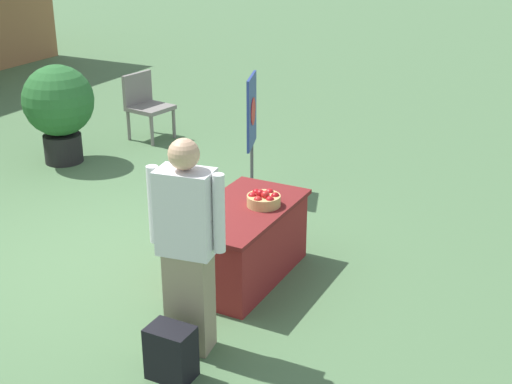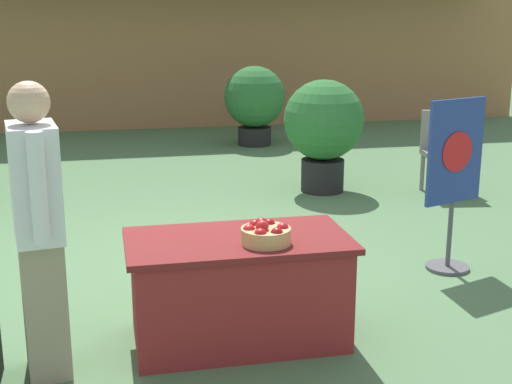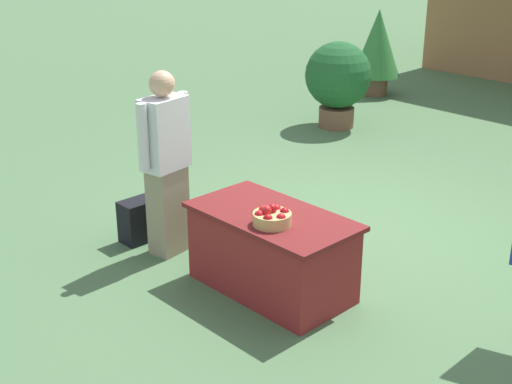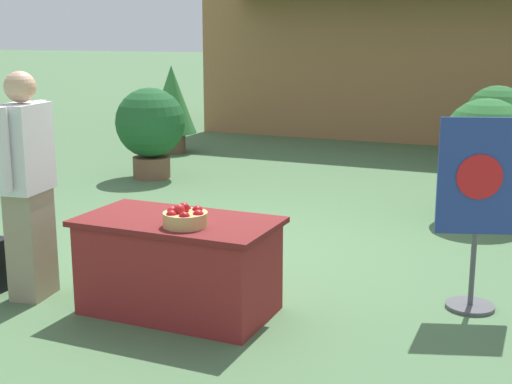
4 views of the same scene
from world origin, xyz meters
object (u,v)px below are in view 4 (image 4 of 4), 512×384
Objects in this scene: display_table at (179,265)px; potted_plant_near_left at (496,122)px; apple_basket at (185,217)px; poster_board at (477,206)px; potted_plant_far_left at (485,148)px; potted_plant_far_right at (172,103)px; potted_plant_near_right at (150,126)px; person_visitor at (27,184)px.

potted_plant_near_left reaches higher than display_table.
display_table is 0.46m from apple_basket.
poster_board is 2.77m from potted_plant_far_left.
potted_plant_far_right is at bearing -152.36° from poster_board.
potted_plant_far_left is at bearing -24.99° from potted_plant_far_right.
potted_plant_near_right is (-4.37, -2.60, 0.01)m from potted_plant_near_left.
potted_plant_far_right is at bearing 120.89° from apple_basket.
apple_basket is at bearing -55.51° from potted_plant_near_right.
person_visitor reaches higher than potted_plant_near_left.
person_visitor is at bearing -171.33° from display_table.
person_visitor is at bearing -127.03° from potted_plant_far_left.
person_visitor is 1.39× the size of potted_plant_near_left.
poster_board is 1.08× the size of potted_plant_far_left.
apple_basket is at bearing -78.66° from poster_board.
potted_plant_far_left is 4.57m from potted_plant_near_right.
potted_plant_far_right is 1.11× the size of potted_plant_far_left.
poster_board is at bearing -85.96° from potted_plant_near_left.
display_table is 0.82× the size of person_visitor.
display_table is 4.08m from potted_plant_far_left.
potted_plant_near_right is at bearing 173.83° from potted_plant_far_left.
apple_basket is 0.18× the size of person_visitor.
person_visitor is 1.18× the size of potted_plant_far_right.
potted_plant_near_right is at bearing -67.85° from potted_plant_far_right.
display_table is at bearing -59.50° from potted_plant_far_right.
display_table is 1.13× the size of potted_plant_near_right.
potted_plant_far_right is at bearing 102.35° from person_visitor.
potted_plant_near_right is at bearing 101.83° from person_visitor.
person_visitor is 1.31× the size of potted_plant_far_left.
potted_plant_far_right reaches higher than potted_plant_far_left.
poster_board is 1.13× the size of potted_plant_near_right.
potted_plant_far_left is (0.17, -3.09, 0.07)m from potted_plant_near_left.
potted_plant_far_right is 5.91m from potted_plant_far_left.
display_table is 6.96m from potted_plant_near_left.
person_visitor is at bearing -111.51° from potted_plant_near_left.
poster_board is at bearing -84.99° from potted_plant_far_left.
potted_plant_far_right is at bearing 112.15° from potted_plant_near_right.
potted_plant_near_right is (-2.82, 4.17, 0.38)m from display_table.
potted_plant_near_right is at bearing -143.37° from poster_board.
person_visitor is 1.37× the size of potted_plant_near_right.
potted_plant_near_left is (-0.41, 5.85, -0.07)m from poster_board.
potted_plant_near_left is at bearing 30.78° from potted_plant_near_right.
display_table is 1.08× the size of potted_plant_far_left.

